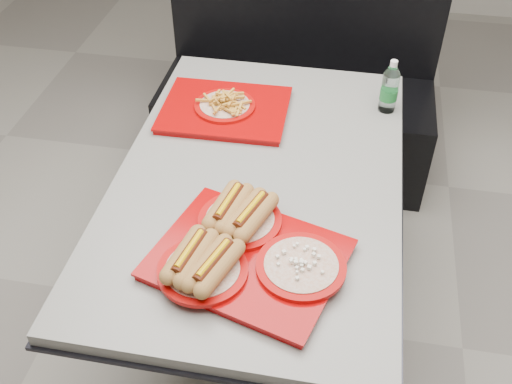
% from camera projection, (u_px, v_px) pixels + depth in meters
% --- Properties ---
extents(ground, '(6.00, 6.00, 0.00)m').
position_uv_depth(ground, '(258.00, 318.00, 2.41)').
color(ground, gray).
rests_on(ground, ground).
extents(diner_table, '(0.92, 1.42, 0.75)m').
position_uv_depth(diner_table, '(259.00, 213.00, 2.02)').
color(diner_table, black).
rests_on(diner_table, ground).
extents(booth_bench, '(1.30, 0.57, 1.35)m').
position_uv_depth(booth_bench, '(298.00, 89.00, 2.94)').
color(booth_bench, black).
rests_on(booth_bench, ground).
extents(tray_near, '(0.58, 0.51, 0.11)m').
position_uv_depth(tray_near, '(242.00, 250.00, 1.62)').
color(tray_near, '#9B0404').
rests_on(tray_near, diner_table).
extents(tray_far, '(0.46, 0.36, 0.09)m').
position_uv_depth(tray_far, '(225.00, 107.00, 2.15)').
color(tray_far, '#9B0404').
rests_on(tray_far, diner_table).
extents(water_bottle, '(0.06, 0.06, 0.20)m').
position_uv_depth(water_bottle, '(390.00, 89.00, 2.13)').
color(water_bottle, silver).
rests_on(water_bottle, diner_table).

